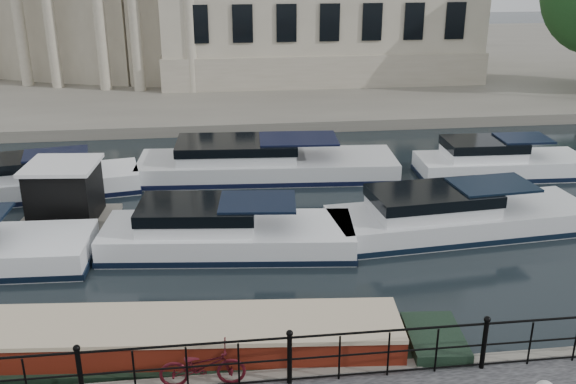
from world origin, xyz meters
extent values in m
plane|color=black|center=(0.00, 0.00, 0.00)|extent=(160.00, 160.00, 0.00)
cube|color=#6B665B|center=(0.00, 39.00, 0.28)|extent=(120.00, 42.00, 0.55)
cylinder|color=black|center=(-4.00, -2.25, 1.10)|extent=(0.10, 0.10, 1.10)
sphere|color=black|center=(-4.00, -2.25, 1.70)|extent=(0.14, 0.14, 0.14)
cylinder|color=black|center=(0.00, -2.25, 1.10)|extent=(0.10, 0.10, 1.10)
sphere|color=black|center=(0.00, -2.25, 1.70)|extent=(0.14, 0.14, 0.14)
cylinder|color=black|center=(4.00, -2.25, 1.10)|extent=(0.10, 0.10, 1.10)
sphere|color=black|center=(4.00, -2.25, 1.70)|extent=(0.14, 0.14, 0.14)
cylinder|color=black|center=(0.00, -2.25, 1.60)|extent=(24.00, 0.05, 0.05)
cylinder|color=black|center=(0.00, -2.25, 1.10)|extent=(24.00, 0.04, 0.04)
cylinder|color=black|center=(0.00, -2.25, 0.63)|extent=(24.00, 0.04, 0.04)
cube|color=#9E937F|center=(6.00, 33.00, 1.55)|extent=(20.30, 14.30, 2.00)
cylinder|color=#ADA38C|center=(-2.28, 26.16, 5.45)|extent=(0.70, 0.70, 9.80)
cylinder|color=#ADA38C|center=(-5.49, 26.87, 5.45)|extent=(0.70, 0.70, 9.80)
cylinder|color=#ADA38C|center=(-7.59, 27.47, 5.45)|extent=(0.70, 0.70, 9.80)
cylinder|color=#ADA38C|center=(-10.69, 28.56, 5.45)|extent=(0.70, 0.70, 9.80)
cylinder|color=#ADA38C|center=(-12.70, 29.41, 5.45)|extent=(0.70, 0.70, 9.80)
imported|color=#440C13|center=(-1.71, -2.10, 1.00)|extent=(1.72, 0.64, 0.89)
cube|color=black|center=(-3.34, -0.66, 0.10)|extent=(14.92, 3.28, 0.89)
cube|color=#5D180D|center=(-3.34, -0.66, 0.75)|extent=(11.94, 2.72, 0.69)
cube|color=#C2AD8C|center=(-3.34, -0.66, 1.15)|extent=(11.95, 2.78, 0.10)
cube|color=#6B665B|center=(-6.23, 7.84, 0.05)|extent=(3.31, 2.85, 0.26)
cube|color=black|center=(-6.23, 7.84, 1.10)|extent=(2.24, 2.24, 1.85)
cube|color=silver|center=(-6.23, 7.84, 2.05)|extent=(2.46, 2.46, 0.12)
cube|color=white|center=(-0.95, 5.16, 0.20)|extent=(7.82, 3.36, 1.20)
cube|color=black|center=(-0.95, 5.16, 0.12)|extent=(7.90, 3.40, 0.18)
cube|color=white|center=(-1.85, 5.25, 1.05)|extent=(3.62, 2.46, 0.90)
cube|color=black|center=(-0.04, 5.06, 1.55)|extent=(2.46, 2.03, 0.08)
cube|color=silver|center=(6.58, 5.53, 0.20)|extent=(8.73, 3.30, 1.20)
cube|color=black|center=(6.58, 5.53, 0.12)|extent=(8.82, 3.34, 0.18)
cube|color=silver|center=(5.56, 5.44, 1.05)|extent=(4.01, 2.42, 0.90)
cube|color=black|center=(7.60, 5.62, 1.55)|extent=(2.71, 2.00, 0.08)
cube|color=white|center=(-7.99, 10.67, 0.20)|extent=(7.89, 3.52, 1.20)
cube|color=black|center=(-7.99, 10.67, 0.12)|extent=(7.97, 3.56, 0.18)
cube|color=white|center=(-8.89, 10.51, 1.05)|extent=(3.69, 2.41, 0.90)
cube|color=black|center=(-7.09, 10.83, 1.55)|extent=(2.52, 1.95, 0.08)
cube|color=silver|center=(0.89, 11.77, 0.20)|extent=(10.46, 3.58, 1.20)
cube|color=black|center=(0.89, 11.77, 0.12)|extent=(10.57, 3.61, 0.18)
cube|color=silver|center=(-0.34, 11.85, 1.05)|extent=(4.78, 2.70, 0.90)
cube|color=black|center=(2.12, 11.69, 1.55)|extent=(3.21, 2.25, 0.08)
cube|color=white|center=(10.30, 10.68, 0.20)|extent=(6.81, 2.50, 1.20)
cube|color=black|center=(10.30, 10.68, 0.12)|extent=(6.88, 2.52, 0.18)
cube|color=white|center=(9.49, 10.71, 1.05)|extent=(3.09, 1.96, 0.90)
cube|color=black|center=(11.11, 10.65, 1.55)|extent=(2.07, 1.66, 0.08)
camera|label=1|loc=(-1.35, -12.77, 8.65)|focal=40.00mm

